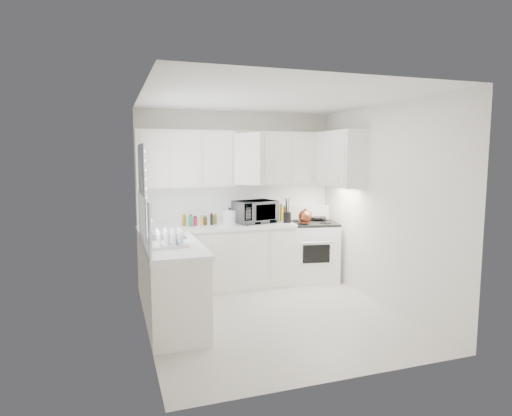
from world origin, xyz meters
name	(u,v)px	position (x,y,z in m)	size (l,w,h in m)	color
floor	(274,316)	(0.00, 0.00, 0.00)	(3.20, 3.20, 0.00)	beige
ceiling	(275,98)	(0.00, 0.00, 2.60)	(3.20, 3.20, 0.00)	white
wall_back	(237,198)	(0.00, 1.60, 1.30)	(3.00, 3.00, 0.00)	silver
wall_front	(344,233)	(0.00, -1.60, 1.30)	(3.00, 3.00, 0.00)	silver
wall_left	(144,216)	(-1.50, 0.00, 1.30)	(3.20, 3.20, 0.00)	silver
wall_right	(383,206)	(1.50, 0.00, 1.30)	(3.20, 3.20, 0.00)	silver
window_blinds	(143,190)	(-1.48, 0.35, 1.55)	(0.06, 0.96, 1.06)	white
lower_cabinets_back	(218,259)	(-0.39, 1.30, 0.45)	(2.22, 0.60, 0.90)	silver
lower_cabinets_left	(172,285)	(-1.20, 0.20, 0.45)	(0.60, 1.60, 0.90)	silver
countertop_back	(217,227)	(-0.39, 1.29, 0.93)	(2.24, 0.64, 0.05)	white
countertop_left	(172,245)	(-1.19, 0.20, 0.93)	(0.64, 1.62, 0.05)	white
backsplash_back	(237,203)	(0.00, 1.59, 1.23)	(2.98, 0.02, 0.55)	white
backsplash_left	(144,220)	(-1.49, 0.20, 1.23)	(0.02, 1.60, 0.55)	white
upper_cabinets_back	(240,186)	(0.00, 1.44, 1.50)	(3.00, 0.33, 0.80)	silver
upper_cabinets_right	(340,186)	(1.33, 0.82, 1.50)	(0.33, 0.90, 0.80)	silver
sink	(168,228)	(-1.19, 0.55, 1.07)	(0.42, 0.38, 0.30)	gray
stove	(311,243)	(1.10, 1.28, 0.59)	(0.77, 0.63, 1.18)	white
tea_kettle	(305,215)	(0.92, 1.12, 1.06)	(0.25, 0.21, 0.23)	maroon
frying_pan	(317,217)	(1.28, 1.44, 0.97)	(0.28, 0.48, 0.04)	black
microwave	(255,209)	(0.20, 1.33, 1.15)	(0.60, 0.33, 0.40)	gray
rice_cooker	(230,215)	(-0.17, 1.42, 1.07)	(0.23, 0.23, 0.23)	white
paper_towel	(239,213)	(-0.01, 1.46, 1.08)	(0.12, 0.12, 0.27)	white
utensil_crock	(287,210)	(0.65, 1.18, 1.14)	(0.13, 0.13, 0.38)	black
dish_rack	(169,237)	(-1.25, 0.00, 1.06)	(0.39, 0.30, 0.22)	white
spice_left_0	(184,221)	(-0.85, 1.42, 1.02)	(0.06, 0.06, 0.13)	olive
spice_left_1	(190,221)	(-0.78, 1.33, 1.02)	(0.06, 0.06, 0.13)	#2B8147
spice_left_2	(194,220)	(-0.70, 1.42, 1.02)	(0.06, 0.06, 0.13)	#C51A46
spice_left_3	(201,221)	(-0.62, 1.33, 1.02)	(0.06, 0.06, 0.13)	gold
spice_left_4	(205,220)	(-0.55, 1.42, 1.02)	(0.06, 0.06, 0.13)	brown
spice_left_5	(211,220)	(-0.47, 1.33, 1.02)	(0.06, 0.06, 0.13)	black
spice_left_6	(215,219)	(-0.40, 1.42, 1.02)	(0.06, 0.06, 0.13)	olive
sauce_right_0	(276,214)	(0.58, 1.46, 1.05)	(0.06, 0.06, 0.19)	#C51A46
sauce_right_1	(281,214)	(0.64, 1.40, 1.05)	(0.06, 0.06, 0.19)	gold
sauce_right_2	(282,214)	(0.69, 1.46, 1.05)	(0.06, 0.06, 0.19)	brown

